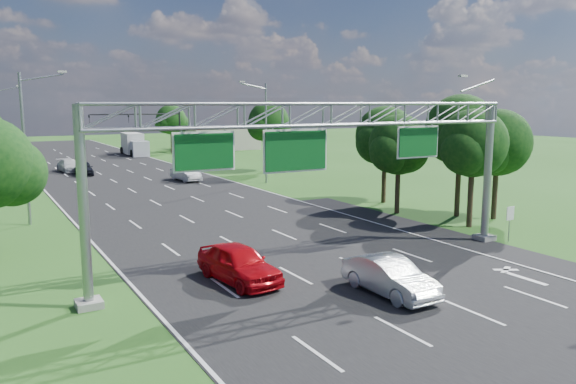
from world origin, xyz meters
TOP-DOWN VIEW (x-y plane):
  - ground at (0.00, 30.00)m, footprint 220.00×220.00m
  - road at (0.00, 30.00)m, footprint 18.00×180.00m
  - road_flare at (10.20, 14.00)m, footprint 3.00×30.00m
  - sign_gantry at (0.33, 12.00)m, footprint 23.50×1.00m
  - regulatory_sign at (12.40, 10.98)m, footprint 0.60×0.08m
  - traffic_signal at (7.48, 65.00)m, footprint 12.21×0.24m
  - streetlight_l_near at (-11.30, 30.00)m, footprint 2.97×0.22m
  - streetlight_r_mid at (11.30, 40.00)m, footprint 2.97×0.22m
  - tree_cluster_right at (14.80, 19.19)m, footprint 9.91×14.60m
  - tree_verge_rd at (16.08, 48.04)m, footprint 5.76×4.80m
  - tree_verge_re at (14.08, 78.04)m, footprint 5.76×4.80m
  - building_right at (24.00, 82.00)m, footprint 12.00×9.00m
  - red_coupe at (-4.45, 12.03)m, footprint 2.60×5.26m
  - silver_sedan at (0.38, 7.31)m, footprint 1.72×4.78m
  - car_queue_a at (-4.50, 59.65)m, footprint 2.61×5.26m
  - car_queue_c at (-3.55, 55.72)m, footprint 2.14×4.59m
  - car_queue_d at (4.84, 45.45)m, footprint 2.04×4.80m
  - box_truck at (8.00, 78.52)m, footprint 3.04×9.07m

SIDE VIEW (x-z plane):
  - ground at x=0.00m, z-range 0.00..0.00m
  - road at x=0.00m, z-range -0.01..0.01m
  - road_flare at x=10.20m, z-range -0.01..0.01m
  - car_queue_a at x=-4.50m, z-range 0.00..1.47m
  - car_queue_c at x=-3.55m, z-range 0.00..1.52m
  - car_queue_d at x=4.84m, z-range 0.00..1.54m
  - silver_sedan at x=0.38m, z-range 0.00..1.57m
  - red_coupe at x=-4.45m, z-range 0.00..1.72m
  - regulatory_sign at x=12.40m, z-range 0.46..2.56m
  - box_truck at x=8.00m, z-range -0.07..3.31m
  - building_right at x=24.00m, z-range 0.00..4.00m
  - traffic_signal at x=7.48m, z-range 1.67..8.67m
  - tree_verge_re at x=14.08m, z-range 1.28..9.12m
  - tree_cluster_right at x=14.80m, z-range 0.97..9.65m
  - streetlight_l_near at x=-11.30m, z-range 0.50..10.66m
  - streetlight_r_mid at x=11.30m, z-range 0.50..10.66m
  - tree_verge_rd at x=16.08m, z-range 1.49..9.77m
  - sign_gantry at x=0.33m, z-range 2.11..11.67m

